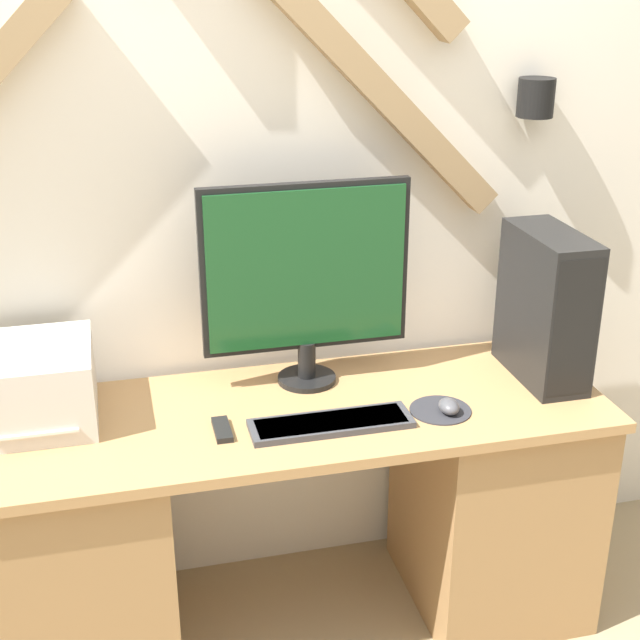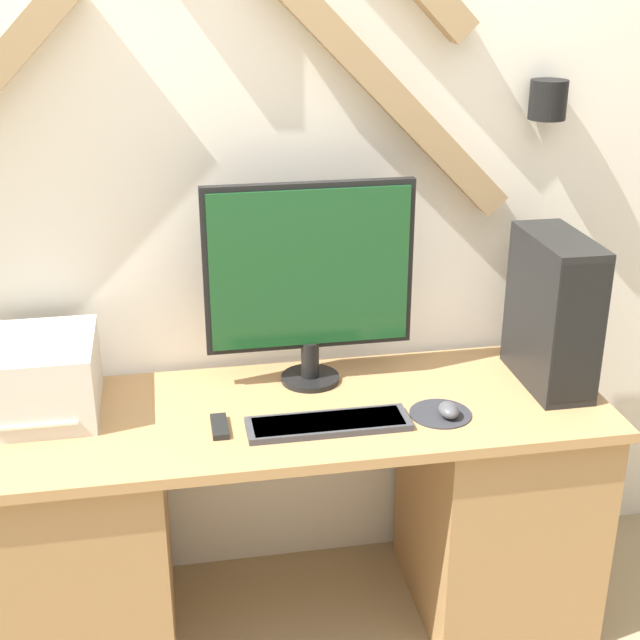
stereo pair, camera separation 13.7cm
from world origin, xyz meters
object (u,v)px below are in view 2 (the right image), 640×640
Objects in this scene: remote_control at (220,427)px; keyboard at (328,424)px; computer_tower at (553,312)px; monitor at (309,274)px; printer at (40,377)px; mouse at (449,410)px.

keyboard is at bearing -7.89° from remote_control.
keyboard is 0.98× the size of computer_tower.
monitor is 0.43m from keyboard.
printer is 0.51m from remote_control.
keyboard is 5.91× the size of mouse.
printer is (-0.75, -0.06, -0.23)m from monitor.
printer reaches higher than remote_control.
keyboard is at bearing -89.82° from monitor.
mouse is 1.11m from printer.
remote_control is (-0.97, -0.11, -0.21)m from computer_tower.
keyboard is 1.28× the size of printer.
mouse is at bearing -41.64° from monitor.
mouse is (0.33, -0.01, 0.01)m from keyboard.
keyboard is 3.59× the size of remote_control.
keyboard is at bearing 178.24° from mouse.
computer_tower is at bearing 12.37° from keyboard.
computer_tower reaches higher than keyboard.
printer reaches higher than keyboard.
computer_tower is 1.44m from printer.
monitor is at bearing 40.60° from remote_control.
remote_control is at bearing 175.38° from mouse.
mouse is 0.62m from remote_control.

